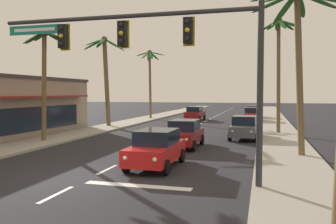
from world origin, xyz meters
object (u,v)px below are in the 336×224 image
sedan_third_in_queue (184,133)px  palm_right_third (279,46)px  sedan_oncoming_far (195,113)px  sedan_parked_far_kerb (253,112)px  traffic_signal_mast (163,48)px  sedan_parked_mid_kerb (252,114)px  palm_left_second (44,57)px  palm_left_third (105,67)px  palm_right_second (298,29)px  sedan_parked_nearest_kerb (244,127)px  sedan_lead_at_stop_bar (156,148)px  palm_left_farthest (150,69)px

sedan_third_in_queue → palm_right_third: 12.21m
sedan_oncoming_far → sedan_parked_far_kerb: size_ratio=1.01×
traffic_signal_mast → sedan_oncoming_far: bearing=98.5°
sedan_parked_mid_kerb → palm_left_second: bearing=-121.3°
sedan_parked_far_kerb → palm_left_third: size_ratio=0.50×
sedan_oncoming_far → sedan_parked_far_kerb: (6.81, 5.30, 0.00)m
palm_right_second → sedan_parked_nearest_kerb: bearing=113.7°
palm_left_third → palm_right_third: palm_right_third is taller
sedan_oncoming_far → sedan_parked_mid_kerb: 6.90m
sedan_parked_nearest_kerb → palm_right_second: size_ratio=0.52×
sedan_parked_nearest_kerb → sedan_parked_mid_kerb: 15.97m
sedan_third_in_queue → sedan_parked_mid_kerb: size_ratio=1.00×
sedan_lead_at_stop_bar → sedan_parked_nearest_kerb: size_ratio=0.99×
sedan_parked_nearest_kerb → sedan_parked_far_kerb: (0.04, 22.02, 0.00)m
sedan_third_in_queue → palm_left_third: (-10.34, 10.83, 5.06)m
palm_left_third → palm_left_farthest: (0.94, 11.32, 0.47)m
palm_left_second → palm_right_third: (15.30, 9.18, 1.33)m
sedan_third_in_queue → palm_left_third: size_ratio=0.50×
sedan_third_in_queue → palm_left_farthest: (-9.40, 22.15, 5.53)m
palm_right_second → palm_right_third: 10.67m
palm_right_third → sedan_lead_at_stop_bar: bearing=-111.4°
sedan_lead_at_stop_bar → sedan_parked_far_kerb: same height
palm_right_third → sedan_parked_mid_kerb: bearing=101.0°
palm_left_farthest → palm_right_second: bearing=-56.8°
sedan_third_in_queue → palm_left_second: bearing=-177.3°
traffic_signal_mast → palm_left_second: (-10.61, 8.38, 0.78)m
traffic_signal_mast → sedan_parked_mid_kerb: 30.05m
sedan_parked_mid_kerb → sedan_parked_nearest_kerb: bearing=-90.3°
sedan_third_in_queue → sedan_oncoming_far: 21.85m
traffic_signal_mast → sedan_lead_at_stop_bar: bearing=111.6°
traffic_signal_mast → sedan_third_in_queue: traffic_signal_mast is taller
sedan_parked_mid_kerb → palm_left_farthest: (-12.87, 1.31, 5.53)m
sedan_parked_nearest_kerb → palm_right_second: palm_right_second is taller
sedan_parked_nearest_kerb → palm_left_third: (-13.72, 5.96, 5.06)m
palm_left_farthest → palm_left_third: bearing=-94.8°
palm_right_third → palm_right_second: bearing=-87.1°
sedan_oncoming_far → palm_right_second: 26.09m
palm_left_second → palm_left_third: bearing=94.4°
palm_left_third → palm_right_third: bearing=-7.4°
palm_right_third → traffic_signal_mast: bearing=-105.0°
sedan_third_in_queue → sedan_parked_nearest_kerb: bearing=55.2°
sedan_lead_at_stop_bar → palm_left_third: size_ratio=0.50×
sedan_third_in_queue → palm_right_second: 8.79m
traffic_signal_mast → sedan_lead_at_stop_bar: size_ratio=2.26×
sedan_oncoming_far → sedan_lead_at_stop_bar: bearing=-82.9°
palm_left_farthest → palm_right_third: (15.23, -13.42, 0.70)m
palm_left_third → palm_left_farthest: bearing=85.2°
sedan_parked_mid_kerb → palm_left_second: 25.40m
sedan_parked_far_kerb → palm_right_third: size_ratio=0.47×
traffic_signal_mast → sedan_parked_far_kerb: 36.03m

